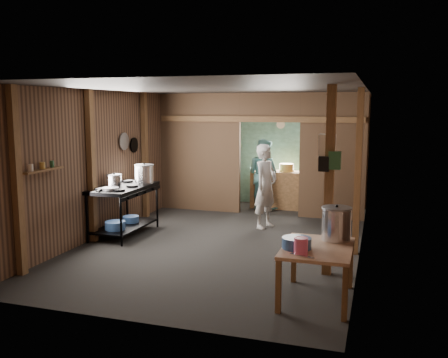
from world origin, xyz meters
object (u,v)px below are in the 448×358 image
(pink_bucket, at_px, (301,246))
(stock_pot, at_px, (336,224))
(gas_range, at_px, (124,211))
(yellow_tub, at_px, (287,168))
(prep_table, at_px, (317,273))
(stove_pot_large, at_px, (144,174))
(cook, at_px, (266,186))

(pink_bucket, bearing_deg, stock_pot, 65.83)
(gas_range, relative_size, yellow_tub, 4.67)
(prep_table, relative_size, stock_pot, 2.53)
(prep_table, relative_size, stove_pot_large, 3.06)
(pink_bucket, xyz_separation_m, cook, (-1.25, 3.68, 0.05))
(yellow_tub, xyz_separation_m, cook, (-0.05, -1.90, -0.14))
(pink_bucket, bearing_deg, yellow_tub, 102.10)
(yellow_tub, distance_m, cook, 1.91)
(prep_table, distance_m, stock_pot, 0.67)
(prep_table, relative_size, cook, 0.69)
(yellow_tub, bearing_deg, pink_bucket, -77.90)
(prep_table, distance_m, pink_bucket, 0.57)
(stock_pot, distance_m, yellow_tub, 5.09)
(gas_range, distance_m, pink_bucket, 4.29)
(pink_bucket, bearing_deg, prep_table, 67.92)
(cook, bearing_deg, stock_pot, -131.92)
(stock_pot, bearing_deg, gas_range, 157.11)
(prep_table, relative_size, pink_bucket, 5.85)
(gas_range, distance_m, stove_pot_large, 0.80)
(gas_range, bearing_deg, prep_table, -28.43)
(gas_range, distance_m, stock_pot, 4.24)
(stove_pot_large, bearing_deg, stock_pot, -29.91)
(stock_pot, bearing_deg, prep_table, -116.16)
(prep_table, xyz_separation_m, yellow_tub, (-1.34, 5.22, 0.61))
(gas_range, xyz_separation_m, stove_pot_large, (0.17, 0.50, 0.61))
(stove_pot_large, distance_m, cook, 2.31)
(prep_table, bearing_deg, stock_pot, 63.84)
(gas_range, bearing_deg, stove_pot_large, 71.14)
(gas_range, distance_m, prep_table, 4.22)
(prep_table, relative_size, yellow_tub, 3.44)
(gas_range, xyz_separation_m, cook, (2.32, 1.31, 0.36))
(stock_pot, bearing_deg, yellow_tub, 107.39)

